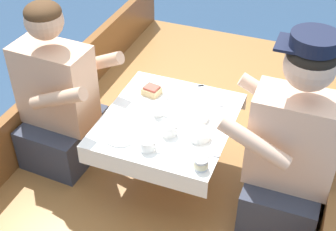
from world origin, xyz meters
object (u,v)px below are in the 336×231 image
object	(u,v)px
person_port	(59,102)
coffee_cup_center	(148,145)
person_starboard	(290,151)
sandwich	(152,90)
coffee_cup_starboard	(158,108)
coffee_cup_port	(169,129)
tin_can	(201,164)

from	to	relation	value
person_port	coffee_cup_center	distance (m)	0.66
person_starboard	coffee_cup_center	size ratio (longest dim) A/B	10.09
sandwich	coffee_cup_starboard	xyz separation A→B (m)	(0.10, -0.14, 0.00)
person_starboard	sandwich	size ratio (longest dim) A/B	9.97
person_port	person_starboard	bearing A→B (deg)	2.96
coffee_cup_port	person_starboard	bearing A→B (deg)	7.42
tin_can	coffee_cup_port	bearing A→B (deg)	142.04
coffee_cup_port	coffee_cup_starboard	xyz separation A→B (m)	(-0.11, 0.13, 0.00)
person_port	person_starboard	distance (m)	1.25
person_port	coffee_cup_port	size ratio (longest dim) A/B	9.06
person_starboard	coffee_cup_port	xyz separation A→B (m)	(-0.58, -0.08, 0.02)
coffee_cup_port	coffee_cup_center	bearing A→B (deg)	-110.06
tin_can	person_starboard	bearing A→B (deg)	34.72
person_port	coffee_cup_center	size ratio (longest dim) A/B	9.40
person_starboard	coffee_cup_center	bearing A→B (deg)	18.82
person_port	person_starboard	world-z (taller)	person_starboard
person_port	person_starboard	xyz separation A→B (m)	(1.25, 0.00, 0.05)
sandwich	tin_can	bearing A→B (deg)	-46.17
coffee_cup_starboard	tin_can	bearing A→B (deg)	-42.54
person_port	sandwich	bearing A→B (deg)	25.83
person_starboard	coffee_cup_port	size ratio (longest dim) A/B	9.72
person_starboard	coffee_cup_port	distance (m)	0.58
coffee_cup_port	coffee_cup_starboard	bearing A→B (deg)	129.83
coffee_cup_starboard	coffee_cup_center	size ratio (longest dim) A/B	0.91
person_starboard	coffee_cup_starboard	size ratio (longest dim) A/B	11.05
coffee_cup_center	tin_can	distance (m)	0.27
coffee_cup_center	person_starboard	bearing A→B (deg)	18.99
coffee_cup_port	person_port	bearing A→B (deg)	173.85
sandwich	coffee_cup_center	distance (m)	0.44
person_starboard	person_port	bearing A→B (deg)	-0.05
sandwich	tin_can	world-z (taller)	sandwich
coffee_cup_starboard	coffee_cup_center	distance (m)	0.28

